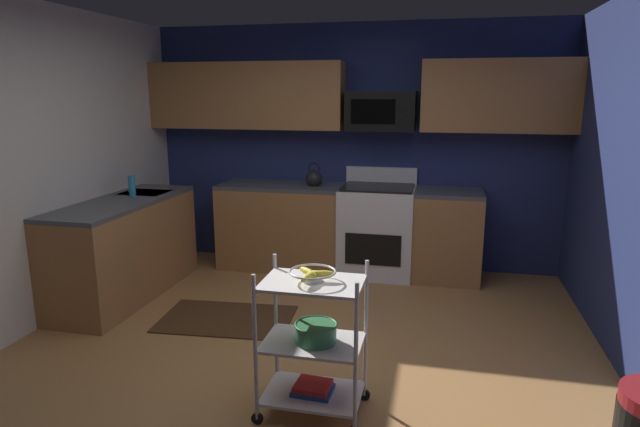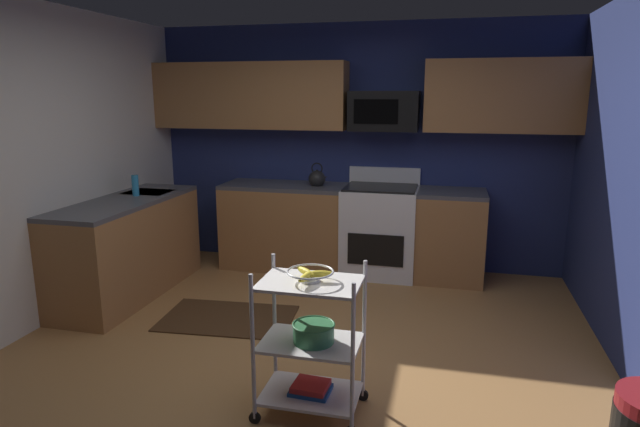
{
  "view_description": "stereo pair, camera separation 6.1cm",
  "coord_description": "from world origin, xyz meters",
  "views": [
    {
      "loc": [
        0.95,
        -3.36,
        1.88
      ],
      "look_at": [
        0.13,
        0.24,
        1.05
      ],
      "focal_mm": 30.12,
      "sensor_mm": 36.0,
      "label": 1
    },
    {
      "loc": [
        1.01,
        -3.34,
        1.88
      ],
      "look_at": [
        0.13,
        0.24,
        1.05
      ],
      "focal_mm": 30.12,
      "sensor_mm": 36.0,
      "label": 2
    }
  ],
  "objects": [
    {
      "name": "wall_back",
      "position": [
        0.0,
        2.43,
        1.3
      ],
      "size": [
        4.52,
        0.06,
        2.6
      ],
      "primitive_type": "cube",
      "color": "navy",
      "rests_on": "ground"
    },
    {
      "name": "counter_run",
      "position": [
        -0.74,
        1.65,
        0.46
      ],
      "size": [
        3.58,
        2.32,
        0.92
      ],
      "color": "#9E6B3D",
      "rests_on": "ground"
    },
    {
      "name": "book_stack",
      "position": [
        0.27,
        -0.54,
        0.16
      ],
      "size": [
        0.24,
        0.2,
        0.06
      ],
      "color": "#1E4C8C",
      "rests_on": "rolling_cart"
    },
    {
      "name": "fruit_bowl",
      "position": [
        0.27,
        -0.54,
        0.88
      ],
      "size": [
        0.27,
        0.27,
        0.07
      ],
      "color": "silver",
      "rests_on": "rolling_cart"
    },
    {
      "name": "upper_cabinets",
      "position": [
        -0.07,
        2.23,
        1.85
      ],
      "size": [
        4.4,
        0.33,
        0.7
      ],
      "color": "#9E6B3D"
    },
    {
      "name": "rolling_cart",
      "position": [
        0.27,
        -0.54,
        0.45
      ],
      "size": [
        0.64,
        0.41,
        0.91
      ],
      "color": "silver",
      "rests_on": "ground"
    },
    {
      "name": "dish_soap_bottle",
      "position": [
        -1.9,
        1.13,
        1.02
      ],
      "size": [
        0.06,
        0.06,
        0.2
      ],
      "primitive_type": "cylinder",
      "color": "#2D8CBF",
      "rests_on": "counter_run"
    },
    {
      "name": "microwave",
      "position": [
        0.32,
        2.21,
        1.7
      ],
      "size": [
        0.7,
        0.39,
        0.4
      ],
      "color": "black"
    },
    {
      "name": "mixing_bowl_large",
      "position": [
        0.28,
        -0.54,
        0.52
      ],
      "size": [
        0.25,
        0.25,
        0.11
      ],
      "color": "#387F4C",
      "rests_on": "rolling_cart"
    },
    {
      "name": "floor",
      "position": [
        0.0,
        0.0,
        -0.02
      ],
      "size": [
        4.4,
        4.8,
        0.04
      ],
      "primitive_type": "cube",
      "color": "#A87542",
      "rests_on": "ground"
    },
    {
      "name": "oven_range",
      "position": [
        0.33,
        2.1,
        0.48
      ],
      "size": [
        0.76,
        0.65,
        1.1
      ],
      "color": "white",
      "rests_on": "ground"
    },
    {
      "name": "floor_rug",
      "position": [
        -0.77,
        0.61,
        0.01
      ],
      "size": [
        1.15,
        0.78,
        0.01
      ],
      "primitive_type": "cube",
      "rotation": [
        0.0,
        0.0,
        0.08
      ],
      "color": "#472D19",
      "rests_on": "ground"
    },
    {
      "name": "wall_left",
      "position": [
        -2.23,
        0.0,
        1.3
      ],
      "size": [
        0.06,
        4.8,
        2.6
      ],
      "primitive_type": "cube",
      "color": "silver",
      "rests_on": "ground"
    },
    {
      "name": "kettle",
      "position": [
        -0.35,
        2.1,
        1.0
      ],
      "size": [
        0.21,
        0.18,
        0.26
      ],
      "color": "black",
      "rests_on": "counter_run"
    }
  ]
}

